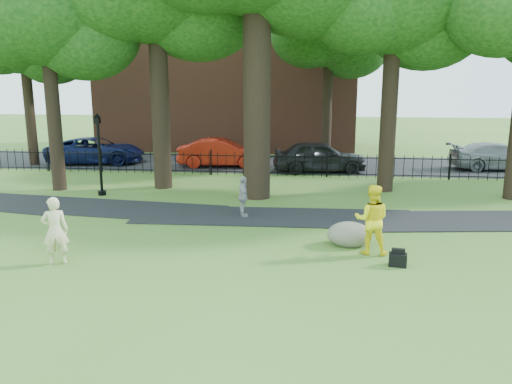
# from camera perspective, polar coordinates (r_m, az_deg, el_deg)

# --- Properties ---
(ground) EXTENTS (120.00, 120.00, 0.00)m
(ground) POSITION_cam_1_polar(r_m,az_deg,el_deg) (14.27, -3.19, -6.85)
(ground) COLOR #416724
(ground) RESTS_ON ground
(footpath) EXTENTS (36.07, 3.85, 0.03)m
(footpath) POSITION_cam_1_polar(r_m,az_deg,el_deg) (17.85, 2.14, -2.90)
(footpath) COLOR black
(footpath) RESTS_ON ground
(street) EXTENTS (80.00, 7.00, 0.02)m
(street) POSITION_cam_1_polar(r_m,az_deg,el_deg) (29.73, 2.12, 3.24)
(street) COLOR black
(street) RESTS_ON ground
(iron_fence) EXTENTS (44.00, 0.04, 1.20)m
(iron_fence) POSITION_cam_1_polar(r_m,az_deg,el_deg) (25.70, 1.40, 3.17)
(iron_fence) COLOR black
(iron_fence) RESTS_ON ground
(brick_building) EXTENTS (18.00, 8.00, 12.00)m
(brick_building) POSITION_cam_1_polar(r_m,az_deg,el_deg) (37.83, -3.01, 14.29)
(brick_building) COLOR brown
(brick_building) RESTS_ON ground
(woman) EXTENTS (0.78, 0.67, 1.82)m
(woman) POSITION_cam_1_polar(r_m,az_deg,el_deg) (14.10, -21.97, -4.11)
(woman) COLOR beige
(woman) RESTS_ON ground
(man) EXTENTS (1.02, 0.83, 1.96)m
(man) POSITION_cam_1_polar(r_m,az_deg,el_deg) (14.22, 13.10, -3.09)
(man) COLOR yellow
(man) RESTS_ON ground
(pedestrian) EXTENTS (0.59, 0.94, 1.48)m
(pedestrian) POSITION_cam_1_polar(r_m,az_deg,el_deg) (17.69, -1.48, -0.55)
(pedestrian) COLOR #9C9CA0
(pedestrian) RESTS_ON ground
(boulder) EXTENTS (1.54, 1.33, 0.76)m
(boulder) POSITION_cam_1_polar(r_m,az_deg,el_deg) (14.97, 10.61, -4.59)
(boulder) COLOR gray
(boulder) RESTS_ON ground
(lamppost) EXTENTS (0.34, 0.34, 3.46)m
(lamppost) POSITION_cam_1_polar(r_m,az_deg,el_deg) (22.06, -17.44, 3.97)
(lamppost) COLOR black
(lamppost) RESTS_ON ground
(backpack) EXTENTS (0.50, 0.35, 0.34)m
(backpack) POSITION_cam_1_polar(r_m,az_deg,el_deg) (13.65, 15.89, -7.46)
(backpack) COLOR black
(backpack) RESTS_ON ground
(red_bag) EXTENTS (0.45, 0.36, 0.27)m
(red_bag) POSITION_cam_1_polar(r_m,az_deg,el_deg) (15.96, 11.98, -4.51)
(red_bag) COLOR maroon
(red_bag) RESTS_ON ground
(red_sedan) EXTENTS (5.03, 2.13, 1.61)m
(red_sedan) POSITION_cam_1_polar(r_m,az_deg,el_deg) (28.60, -3.97, 4.50)
(red_sedan) COLOR #A21A0C
(red_sedan) RESTS_ON ground
(navy_van) EXTENTS (5.90, 3.26, 1.56)m
(navy_van) POSITION_cam_1_polar(r_m,az_deg,el_deg) (31.17, -17.83, 4.53)
(navy_van) COLOR #0C133C
(navy_van) RESTS_ON ground
(grey_car) EXTENTS (5.17, 2.59, 1.69)m
(grey_car) POSITION_cam_1_polar(r_m,az_deg,el_deg) (27.04, 7.28, 4.06)
(grey_car) COLOR black
(grey_car) RESTS_ON ground
(silver_car) EXTENTS (5.33, 2.64, 1.49)m
(silver_car) POSITION_cam_1_polar(r_m,az_deg,el_deg) (30.56, 25.83, 3.68)
(silver_car) COLOR gray
(silver_car) RESTS_ON ground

